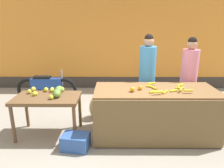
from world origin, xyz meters
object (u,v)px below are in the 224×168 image
Objects in this scene: produce_sack at (96,107)px; parked_motorcycle at (47,87)px; produce_crate at (76,142)px; vendor_woman_pink_shirt at (188,79)px; vendor_woman_blue_shirt at (147,78)px.

parked_motorcycle is at bearing 144.52° from produce_sack.
parked_motorcycle is at bearing 117.74° from produce_crate.
produce_crate is at bearing -102.55° from produce_sack.
vendor_woman_pink_shirt is at bearing -16.70° from parked_motorcycle.
produce_crate is (-2.22, -1.16, -0.77)m from vendor_woman_pink_shirt.
parked_motorcycle is 3.64× the size of produce_crate.
parked_motorcycle is (-3.36, 1.01, -0.49)m from vendor_woman_pink_shirt.
produce_sack reaches higher than produce_crate.
vendor_woman_blue_shirt is at bearing -21.70° from parked_motorcycle.
produce_crate is at bearing -62.26° from parked_motorcycle.
produce_crate is 1.21m from produce_sack.
vendor_woman_blue_shirt reaches higher than produce_crate.
produce_crate is 0.87× the size of produce_sack.
vendor_woman_pink_shirt is at bearing -0.21° from produce_sack.
produce_crate is (1.14, -2.17, -0.27)m from parked_motorcycle.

